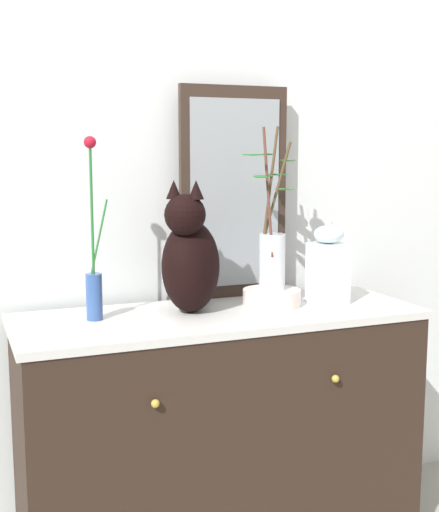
% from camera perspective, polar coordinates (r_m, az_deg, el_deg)
% --- Properties ---
extents(wall_back, '(4.40, 0.08, 2.60)m').
position_cam_1_polar(wall_back, '(2.40, -2.72, 8.44)').
color(wall_back, silver).
rests_on(wall_back, ground_plane).
extents(sideboard, '(1.28, 0.48, 0.81)m').
position_cam_1_polar(sideboard, '(2.30, 0.00, -14.53)').
color(sideboard, black).
rests_on(sideboard, ground_plane).
extents(mirror_leaning, '(0.39, 0.03, 0.72)m').
position_cam_1_polar(mirror_leaning, '(2.36, 1.20, 5.24)').
color(mirror_leaning, '#32241D').
rests_on(mirror_leaning, sideboard).
extents(cat_sitting, '(0.30, 0.37, 0.42)m').
position_cam_1_polar(cat_sitting, '(2.14, -2.47, -0.16)').
color(cat_sitting, black).
rests_on(cat_sitting, sideboard).
extents(vase_slim_green, '(0.07, 0.05, 0.55)m').
position_cam_1_polar(vase_slim_green, '(2.08, -10.40, -1.49)').
color(vase_slim_green, '#2F4F8E').
rests_on(vase_slim_green, sideboard).
extents(bowl_porcelain, '(0.19, 0.19, 0.05)m').
position_cam_1_polar(bowl_porcelain, '(2.27, 4.35, -3.46)').
color(bowl_porcelain, silver).
rests_on(bowl_porcelain, sideboard).
extents(vase_glass_clear, '(0.23, 0.16, 0.53)m').
position_cam_1_polar(vase_glass_clear, '(2.24, 4.37, 0.40)').
color(vase_glass_clear, silver).
rests_on(vase_glass_clear, bowl_porcelain).
extents(jar_lidded_porcelain, '(0.11, 0.11, 0.28)m').
position_cam_1_polar(jar_lidded_porcelain, '(2.31, 9.02, -0.79)').
color(jar_lidded_porcelain, white).
rests_on(jar_lidded_porcelain, sideboard).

